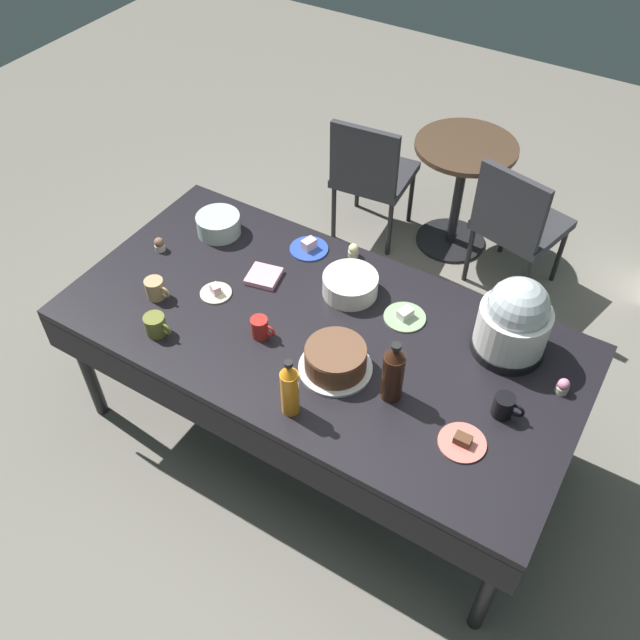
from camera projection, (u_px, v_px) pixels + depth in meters
The scene contains 23 objects.
ground at pixel (320, 431), 3.43m from camera, with size 9.00×9.00×0.00m, color slate.
potluck_table at pixel (320, 338), 2.93m from camera, with size 2.20×1.10×0.75m.
frosted_layer_cake at pixel (336, 359), 2.69m from camera, with size 0.30×0.30×0.12m.
slow_cooker at pixel (514, 321), 2.69m from camera, with size 0.30×0.30×0.36m.
glass_salad_bowl at pixel (219, 224), 3.30m from camera, with size 0.21×0.21×0.10m, color #B2C6BC.
ceramic_snack_bowl at pixel (351, 285), 3.00m from camera, with size 0.24×0.24×0.09m, color silver.
dessert_plate_cream at pixel (216, 292), 3.03m from camera, with size 0.14×0.14×0.05m.
dessert_plate_sage at pixel (405, 316), 2.92m from camera, with size 0.18×0.18×0.05m.
dessert_plate_cobalt at pixel (309, 247), 3.24m from camera, with size 0.18×0.18×0.06m.
dessert_plate_coral at pixel (462, 442), 2.48m from camera, with size 0.18×0.18×0.04m.
cupcake_cocoa at pixel (159, 244), 3.22m from camera, with size 0.05×0.05×0.07m.
cupcake_mint at pixel (353, 251), 3.19m from camera, with size 0.05×0.05×0.07m.
cupcake_rose at pixel (563, 386), 2.63m from camera, with size 0.05×0.05×0.07m.
soda_bottle_orange_juice at pixel (290, 389), 2.50m from camera, with size 0.07×0.07×0.28m.
soda_bottle_cola at pixel (393, 373), 2.55m from camera, with size 0.08×0.08×0.29m.
coffee_mug_black at pixel (504, 406), 2.55m from camera, with size 0.12×0.08×0.10m.
coffee_mug_olive at pixel (156, 325), 2.84m from camera, with size 0.13×0.09×0.09m.
coffee_mug_tan at pixel (156, 289), 2.99m from camera, with size 0.12×0.08×0.09m.
coffee_mug_red at pixel (260, 327), 2.83m from camera, with size 0.11×0.07×0.09m.
paper_napkin_stack at pixel (264, 276), 3.10m from camera, with size 0.14×0.14×0.02m, color pink.
maroon_chair_left at pixel (371, 172), 4.15m from camera, with size 0.48×0.48×0.85m.
maroon_chair_right at pixel (517, 221), 3.82m from camera, with size 0.53×0.53×0.85m.
round_cafe_table at pixel (461, 177), 4.10m from camera, with size 0.60×0.60×0.72m.
Camera 1 is at (1.03, -1.69, 2.85)m, focal length 38.51 mm.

